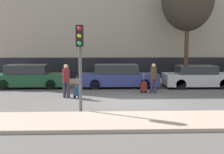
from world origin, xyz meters
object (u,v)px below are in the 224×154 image
(parked_car_2, at_px, (197,77))
(pedestrian_left, at_px, (66,79))
(trolley_right, at_px, (144,87))
(traffic_light, at_px, (80,51))
(trolley_left, at_px, (77,91))
(parked_bicycle, at_px, (119,75))
(parked_car_1, at_px, (118,77))
(pedestrian_right, at_px, (154,76))
(parked_car_0, at_px, (29,77))

(parked_car_2, bearing_deg, pedestrian_left, -156.33)
(trolley_right, bearing_deg, traffic_light, -122.46)
(parked_car_2, height_order, trolley_left, parked_car_2)
(trolley_right, distance_m, parked_bicycle, 4.87)
(parked_car_1, relative_size, pedestrian_left, 2.83)
(parked_car_2, relative_size, pedestrian_right, 2.58)
(pedestrian_right, bearing_deg, parked_bicycle, 101.26)
(parked_car_0, relative_size, pedestrian_right, 2.72)
(pedestrian_right, bearing_deg, parked_car_0, 155.72)
(parked_car_2, relative_size, traffic_light, 1.23)
(parked_bicycle, bearing_deg, trolley_left, -111.42)
(parked_car_0, xyz_separation_m, pedestrian_right, (7.13, -2.17, 0.24))
(pedestrian_left, xyz_separation_m, trolley_right, (4.00, 1.30, -0.59))
(pedestrian_right, distance_m, parked_bicycle, 4.96)
(pedestrian_right, relative_size, trolley_right, 1.42)
(trolley_right, bearing_deg, parked_bicycle, 102.23)
(parked_car_0, height_order, parked_bicycle, parked_car_0)
(parked_car_2, relative_size, trolley_right, 3.66)
(parked_car_2, xyz_separation_m, pedestrian_right, (-3.02, -1.94, 0.27))
(parked_bicycle, bearing_deg, pedestrian_left, -116.08)
(pedestrian_left, distance_m, pedestrian_right, 4.75)
(parked_car_2, height_order, trolley_right, parked_car_2)
(parked_car_2, distance_m, trolley_left, 7.84)
(traffic_light, bearing_deg, trolley_left, 96.49)
(traffic_light, xyz_separation_m, parked_bicycle, (2.05, 9.60, -1.91))
(parked_car_0, distance_m, parked_car_1, 5.36)
(trolley_right, relative_size, parked_bicycle, 0.63)
(parked_car_0, height_order, pedestrian_right, pedestrian_right)
(pedestrian_left, height_order, pedestrian_right, pedestrian_left)
(trolley_left, height_order, trolley_right, trolley_right)
(trolley_left, bearing_deg, pedestrian_right, 20.84)
(trolley_right, xyz_separation_m, parked_bicycle, (-1.03, 4.76, 0.14))
(parked_car_1, relative_size, trolley_left, 4.23)
(parked_bicycle, bearing_deg, parked_car_2, -30.88)
(parked_car_1, distance_m, traffic_light, 7.46)
(parked_car_0, height_order, traffic_light, traffic_light)
(pedestrian_right, xyz_separation_m, trolley_right, (-0.55, -0.07, -0.55))
(parked_car_0, height_order, parked_car_2, parked_car_0)
(pedestrian_left, height_order, trolley_left, pedestrian_left)
(parked_car_1, height_order, trolley_right, parked_car_1)
(parked_car_0, distance_m, trolley_left, 4.85)
(traffic_light, bearing_deg, pedestrian_right, 53.58)
(parked_car_1, xyz_separation_m, pedestrian_right, (1.78, -2.10, 0.24))
(parked_car_0, distance_m, trolley_right, 6.96)
(pedestrian_left, bearing_deg, parked_car_0, -37.58)
(trolley_left, relative_size, pedestrian_right, 0.69)
(pedestrian_right, bearing_deg, pedestrian_left, -170.51)
(parked_car_0, relative_size, parked_car_1, 0.93)
(pedestrian_left, bearing_deg, trolley_left, 179.94)
(traffic_light, bearing_deg, trolley_right, 57.54)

